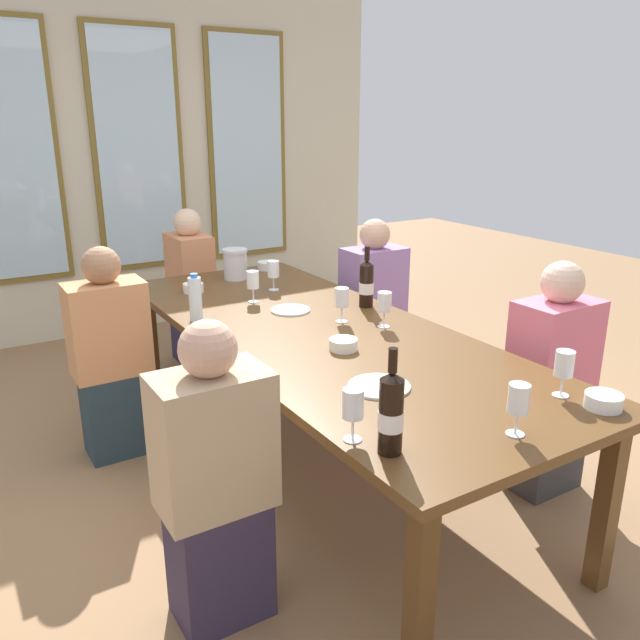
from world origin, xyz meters
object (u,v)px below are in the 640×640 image
at_px(tasting_bowl_1, 268,265).
at_px(seated_person_4, 191,291).
at_px(white_plate_1, 379,386).
at_px(water_bottle, 195,299).
at_px(seated_person_0, 216,485).
at_px(seated_person_2, 111,359).
at_px(seated_person_3, 373,310).
at_px(dining_table, 320,341).
at_px(wine_bottle_0, 366,284).
at_px(tasting_bowl_2, 343,344).
at_px(tasting_bowl_3, 604,401).
at_px(wine_glass_2, 518,401).
at_px(wine_glass_0, 342,299).
at_px(wine_bottle_1, 391,413).
at_px(tasting_bowl_0, 193,288).
at_px(seated_person_1, 550,385).
at_px(wine_glass_4, 384,303).
at_px(white_plate_0, 290,310).
at_px(wine_glass_6, 353,406).
at_px(wine_glass_3, 273,271).
at_px(wine_glass_1, 253,281).
at_px(metal_pitcher, 235,264).
at_px(wine_glass_5, 564,365).

distance_m(tasting_bowl_1, seated_person_4, 0.65).
relative_size(white_plate_1, water_bottle, 0.98).
height_order(white_plate_1, seated_person_0, seated_person_0).
distance_m(seated_person_2, seated_person_3, 1.65).
relative_size(dining_table, wine_bottle_0, 8.48).
bearing_deg(tasting_bowl_2, wine_bottle_0, 46.00).
bearing_deg(tasting_bowl_2, tasting_bowl_3, -64.80).
height_order(wine_bottle_0, wine_glass_2, wine_bottle_0).
distance_m(wine_bottle_0, wine_glass_0, 0.30).
bearing_deg(wine_bottle_1, seated_person_3, 55.00).
relative_size(tasting_bowl_0, tasting_bowl_1, 0.86).
height_order(seated_person_1, seated_person_3, same).
height_order(wine_glass_0, wine_glass_4, same).
height_order(tasting_bowl_0, seated_person_1, seated_person_1).
bearing_deg(white_plate_0, seated_person_3, 23.61).
height_order(wine_glass_0, wine_glass_6, same).
bearing_deg(dining_table, white_plate_0, 84.87).
height_order(tasting_bowl_2, tasting_bowl_3, tasting_bowl_3).
xyz_separation_m(dining_table, wine_bottle_1, (-0.43, -1.09, 0.19)).
xyz_separation_m(wine_glass_4, seated_person_3, (0.54, 0.81, -0.34)).
bearing_deg(wine_glass_2, wine_glass_3, 85.22).
height_order(white_plate_1, wine_glass_3, wine_glass_3).
distance_m(dining_table, seated_person_4, 1.74).
bearing_deg(tasting_bowl_1, tasting_bowl_0, -155.78).
relative_size(tasting_bowl_1, wine_glass_6, 0.79).
height_order(tasting_bowl_2, water_bottle, water_bottle).
bearing_deg(white_plate_1, tasting_bowl_2, 75.00).
height_order(white_plate_0, wine_glass_0, wine_glass_0).
xyz_separation_m(dining_table, seated_person_2, (-0.82, 0.70, -0.16)).
bearing_deg(tasting_bowl_3, wine_bottle_1, 169.77).
distance_m(white_plate_0, water_bottle, 0.50).
distance_m(tasting_bowl_1, seated_person_1, 2.01).
distance_m(water_bottle, wine_glass_4, 0.93).
relative_size(dining_table, water_bottle, 11.51).
bearing_deg(tasting_bowl_3, tasting_bowl_0, 106.74).
distance_m(tasting_bowl_2, wine_glass_1, 0.88).
distance_m(tasting_bowl_3, seated_person_0, 1.37).
height_order(wine_bottle_1, seated_person_4, seated_person_4).
height_order(metal_pitcher, seated_person_1, seated_person_1).
xyz_separation_m(white_plate_0, wine_bottle_1, (-0.46, -1.44, 0.13)).
relative_size(wine_bottle_0, seated_person_1, 0.29).
bearing_deg(metal_pitcher, wine_glass_5, -82.71).
relative_size(white_plate_0, tasting_bowl_0, 1.75).
bearing_deg(white_plate_1, tasting_bowl_1, 74.75).
distance_m(metal_pitcher, wine_glass_3, 0.37).
height_order(tasting_bowl_3, wine_glass_1, wine_glass_1).
bearing_deg(wine_glass_3, seated_person_2, -176.63).
xyz_separation_m(wine_bottle_1, seated_person_4, (0.43, 2.83, -0.35)).
bearing_deg(tasting_bowl_3, metal_pitcher, 97.85).
relative_size(white_plate_1, seated_person_2, 0.21).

